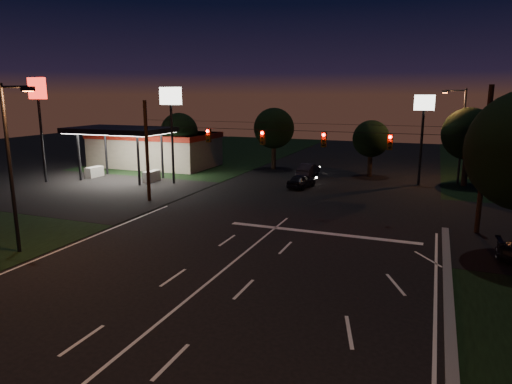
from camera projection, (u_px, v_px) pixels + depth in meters
The scene contains 18 objects.
ground at pixel (185, 301), 18.95m from camera, with size 140.00×140.00×0.00m, color black.
cross_street_left at pixel (80, 191), 40.67m from camera, with size 20.00×16.00×0.02m, color black.
stop_bar at pixel (321, 233), 28.34m from camera, with size 12.00×0.50×0.01m, color silver.
utility_pole_right at pixel (476, 233), 28.31m from camera, with size 0.30×0.30×9.00m, color black.
utility_pole_left at pixel (150, 201), 36.90m from camera, with size 0.28×0.28×8.00m, color black.
signal_span at pixel (293, 138), 31.42m from camera, with size 24.00×0.40×1.56m.
gas_station at pixel (153, 147), 53.93m from camera, with size 14.20×16.10×5.25m.
pole_sign_left_near at pixel (171, 110), 42.52m from camera, with size 2.20×0.30×9.10m.
pole_sign_left_far at pixel (39, 103), 43.04m from camera, with size 2.00×0.30×10.00m.
pole_sign_right at pixel (423, 119), 42.09m from camera, with size 1.80×0.30×8.40m.
street_light_left at pixel (12, 157), 23.69m from camera, with size 2.20×0.35×9.00m.
street_light_right_far at pixel (460, 129), 42.96m from camera, with size 2.20×0.35×9.00m.
tree_far_a at pixel (180, 132), 51.90m from camera, with size 4.20×4.20×6.42m.
tree_far_b at pixel (274, 129), 51.90m from camera, with size 4.60×4.60×6.98m.
tree_far_c at pixel (371, 139), 47.19m from camera, with size 3.80×3.80×5.86m.
tree_far_d at pixel (469, 134), 41.98m from camera, with size 4.80×4.80×7.30m.
car_oncoming_a at pixel (301, 181), 41.97m from camera, with size 1.51×3.76×1.28m, color black.
car_oncoming_b at pixel (308, 170), 48.13m from camera, with size 1.40×4.01×1.32m, color black.
Camera 1 is at (9.17, -15.29, 8.41)m, focal length 32.00 mm.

